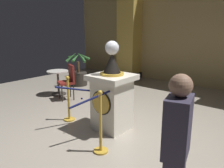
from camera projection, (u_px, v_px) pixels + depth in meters
ground_plane at (110, 132)px, 4.43m from camera, size 10.91×10.91×0.00m
back_wall at (203, 25)px, 7.37m from camera, size 10.91×0.16×4.07m
pedestal_clock at (112, 96)px, 4.40m from camera, size 0.75×0.75×1.73m
stanchion_near at (69, 105)px, 4.90m from camera, size 0.24×0.24×0.98m
stanchion_far at (101, 131)px, 3.63m from camera, size 0.24×0.24×1.04m
velvet_rope at (82, 94)px, 4.16m from camera, size 1.00×0.98×0.22m
column_left at (131, 28)px, 8.82m from camera, size 0.92×0.92×3.90m
potted_palm_left at (79, 75)px, 7.86m from camera, size 0.87×0.82×1.18m
bystander_guest at (176, 150)px, 2.18m from camera, size 0.30×0.40×1.58m
cafe_table at (58, 79)px, 6.74m from camera, size 0.62×0.62×0.72m
cafe_chair_red at (68, 79)px, 6.29m from camera, size 0.53×0.53×0.96m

